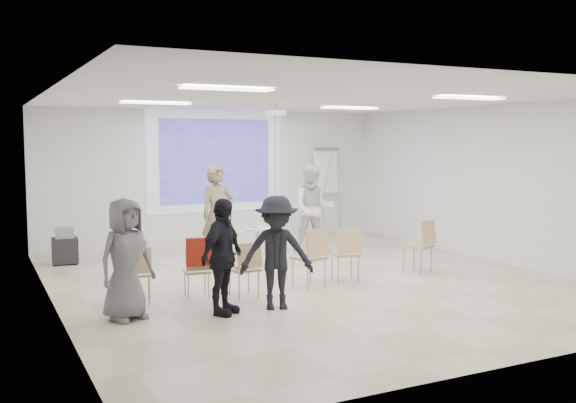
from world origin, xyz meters
name	(u,v)px	position (x,y,z in m)	size (l,w,h in m)	color
floor	(309,283)	(0.00, 0.00, -0.05)	(8.00, 9.00, 0.10)	beige
ceiling	(310,95)	(0.00, 0.00, 3.05)	(8.00, 9.00, 0.10)	white
wall_back	(215,177)	(0.00, 4.55, 1.50)	(8.00, 0.10, 3.00)	silver
wall_left	(48,201)	(-4.05, 0.00, 1.50)	(0.10, 9.00, 3.00)	silver
wall_right	(495,183)	(4.05, 0.00, 1.50)	(0.10, 9.00, 3.00)	silver
projection_halo	(216,161)	(0.00, 4.49, 1.85)	(3.20, 0.01, 2.30)	silver
projection_image	(216,161)	(0.00, 4.47, 1.85)	(2.60, 0.01, 1.90)	#3836B9
pedestal_table	(258,242)	(-0.04, 2.00, 0.37)	(0.62, 0.62, 0.66)	white
player_left	(218,209)	(-0.90, 1.93, 1.06)	(0.77, 0.52, 2.11)	#8E7B57
player_right	(313,204)	(1.38, 2.40, 1.00)	(0.97, 0.77, 2.01)	white
controller_left	(222,190)	(-0.72, 2.18, 1.39)	(0.04, 0.13, 0.04)	white
controller_right	(300,187)	(1.20, 2.65, 1.36)	(0.04, 0.12, 0.04)	silver
chair_far_left	(138,270)	(-2.90, -0.26, 0.48)	(0.46, 0.48, 0.82)	tan
chair_left_mid	(197,267)	(-2.05, -0.36, 0.47)	(0.42, 0.45, 0.79)	tan
chair_left_inner	(246,265)	(-1.40, -0.64, 0.49)	(0.42, 0.45, 0.84)	tan
chair_center	(312,253)	(-0.23, -0.52, 0.56)	(0.53, 0.56, 0.95)	tan
chair_right_inner	(347,250)	(0.49, -0.38, 0.54)	(0.51, 0.54, 0.91)	tan
chair_right_far	(422,242)	(2.07, -0.31, 0.55)	(0.58, 0.59, 0.93)	tan
red_jacket	(201,252)	(-2.04, -0.51, 0.72)	(0.43, 0.10, 0.41)	#A02213
laptop	(243,267)	(-1.41, -0.55, 0.45)	(0.31, 0.22, 0.02)	black
audience_left	(222,248)	(-2.02, -1.32, 0.89)	(1.04, 0.62, 1.79)	black
audience_mid	(277,245)	(-1.25, -1.38, 0.89)	(1.15, 0.63, 1.78)	black
audience_outer	(126,252)	(-3.23, -1.00, 0.89)	(0.87, 0.57, 1.78)	slate
flipchart_easel	(327,171)	(2.76, 4.23, 1.58)	(0.90, 0.70, 2.14)	#95999D
av_cart	(65,247)	(-3.45, 3.28, 0.32)	(0.49, 0.41, 0.70)	black
ceiling_projector	(276,120)	(0.10, 1.49, 2.69)	(0.30, 0.25, 3.00)	white
fluor_panel_nw	(156,103)	(-2.00, 2.00, 2.97)	(1.20, 0.30, 0.02)	white
fluor_panel_ne	(350,108)	(2.00, 2.00, 2.97)	(1.20, 0.30, 0.02)	white
fluor_panel_sw	(227,89)	(-2.00, -1.50, 2.97)	(1.20, 0.30, 0.02)	white
fluor_panel_se	(470,98)	(2.00, -1.50, 2.97)	(1.20, 0.30, 0.02)	white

